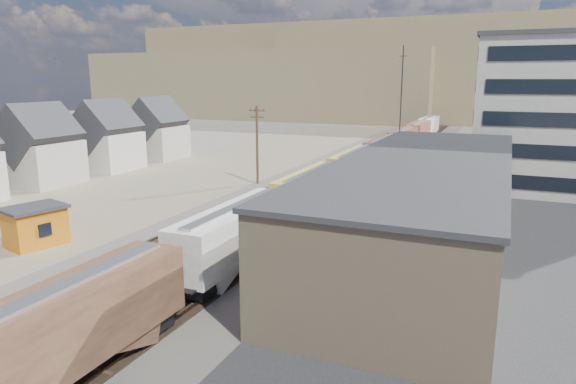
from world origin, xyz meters
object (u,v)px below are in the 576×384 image
at_px(utility_pole_north, 257,143).
at_px(maintenance_shed, 35,226).
at_px(freight_train, 371,158).
at_px(parked_car_blue, 567,190).

bearing_deg(utility_pole_north, maintenance_shed, -100.32).
distance_m(freight_train, maintenance_shed, 43.35).
bearing_deg(maintenance_shed, parked_car_blue, 41.81).
height_order(utility_pole_north, parked_car_blue, utility_pole_north).
xyz_separation_m(freight_train, utility_pole_north, (-12.30, -10.03, 2.50)).
distance_m(freight_train, parked_car_blue, 24.02).
height_order(utility_pole_north, maintenance_shed, utility_pole_north).
xyz_separation_m(utility_pole_north, parked_car_blue, (36.11, 7.58, -4.55)).
bearing_deg(maintenance_shed, utility_pole_north, 79.68).
bearing_deg(freight_train, utility_pole_north, -140.80).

